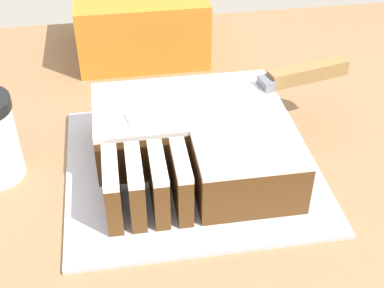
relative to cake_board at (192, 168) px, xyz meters
The scene contains 4 objects.
cake_board is the anchor object (origin of this frame).
cake 0.04m from the cake_board, 43.50° to the left, with size 0.25×0.23×0.08m.
knife 0.18m from the cake_board, 25.40° to the left, with size 0.33×0.10×0.02m.
storage_box 0.37m from the cake_board, 95.74° to the left, with size 0.23×0.20×0.12m.
Camera 1 is at (-0.12, -0.52, 1.40)m, focal length 50.00 mm.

